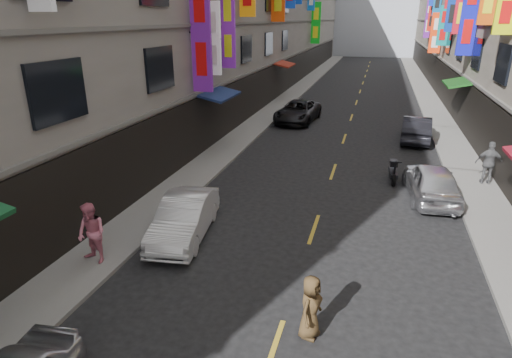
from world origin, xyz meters
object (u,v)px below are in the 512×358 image
Objects in this scene: pedestrian_rfar at (489,163)px; scooter_far_right at (393,171)px; car_right_far at (416,129)px; pedestrian_crossing at (311,307)px; car_left_far at (298,112)px; car_right_mid at (431,181)px; pedestrian_lfar at (92,234)px; car_left_mid at (184,218)px.

scooter_far_right is at bearing 8.16° from pedestrian_rfar.
pedestrian_crossing reaches higher than car_right_far.
scooter_far_right is at bearing -53.96° from car_left_far.
car_right_far is 2.40× the size of pedestrian_rfar.
pedestrian_rfar is (3.80, 0.43, 0.60)m from scooter_far_right.
car_right_mid is 0.97× the size of car_right_far.
car_right_far is 2.89× the size of pedestrian_crossing.
pedestrian_lfar is at bearing 33.41° from car_right_mid.
pedestrian_lfar is at bearing -135.23° from car_left_mid.
pedestrian_crossing is at bearing 76.89° from scooter_far_right.
car_left_far is at bearing -42.53° from pedestrian_rfar.
pedestrian_lfar reaches higher than car_left_mid.
car_left_mid is 9.71m from car_right_mid.
scooter_far_right is 11.82m from car_left_far.
car_left_mid is 12.91m from pedestrian_rfar.
scooter_far_right is 7.28m from car_right_far.
pedestrian_lfar reaches higher than car_right_mid.
scooter_far_right is 10.90m from pedestrian_crossing.
pedestrian_crossing is at bearing -73.85° from car_left_far.
car_right_far is at bearing -95.30° from car_right_mid.
car_left_far is at bearing 27.02° from pedestrian_crossing.
pedestrian_lfar is (-1.76, -2.32, 0.35)m from car_left_mid.
pedestrian_rfar reaches higher than scooter_far_right.
pedestrian_rfar is (2.43, 2.09, 0.31)m from car_right_mid.
car_left_far is 19.73m from pedestrian_lfar.
pedestrian_rfar reaches higher than pedestrian_crossing.
pedestrian_lfar is at bearing 45.74° from scooter_far_right.
car_right_mid is 9.65m from pedestrian_crossing.
car_right_mid and car_right_far have the same top height.
pedestrian_rfar is at bearing -144.66° from car_right_mid.
pedestrian_crossing reaches higher than car_left_mid.
scooter_far_right is 0.44× the size of car_left_mid.
car_right_mid is (1.37, -1.66, 0.28)m from scooter_far_right.
car_right_mid is at bearing 26.56° from car_left_mid.
car_left_far is 2.78× the size of pedestrian_rfar.
car_right_mid is at bearing 94.19° from car_right_far.
pedestrian_crossing is at bearing 5.46° from pedestrian_lfar.
pedestrian_crossing is at bearing 83.63° from car_right_far.
car_right_far is (1.37, 7.14, 0.28)m from scooter_far_right.
pedestrian_crossing is (-3.33, -9.06, 0.04)m from car_right_mid.
scooter_far_right is 0.35× the size of car_left_far.
car_right_far reaches higher than scooter_far_right.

